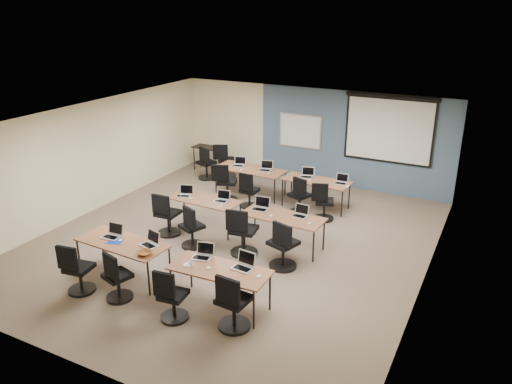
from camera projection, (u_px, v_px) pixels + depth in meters
The scene contains 58 objects.
floor at pixel (234, 241), 10.94m from camera, with size 8.00×9.00×0.02m, color #6B6354.
ceiling at pixel (232, 120), 9.98m from camera, with size 8.00×9.00×0.02m, color white.
wall_back at pixel (311, 135), 14.20m from camera, with size 8.00×0.04×2.70m, color beige.
wall_front at pixel (68, 284), 6.72m from camera, with size 8.00×0.04×2.70m, color beige.
wall_left at pixel (90, 158), 12.17m from camera, with size 0.04×9.00×2.70m, color beige.
wall_right at pixel (431, 218), 8.76m from camera, with size 0.04×9.00×2.70m, color beige.
blue_accent_panel at pixel (353, 141), 13.65m from camera, with size 5.50×0.04×2.70m, color #3D5977.
whiteboard at pixel (300, 131), 14.23m from camera, with size 1.28×0.03×0.98m.
projector_screen at pixel (389, 126), 13.00m from camera, with size 2.40×0.10×1.82m.
training_table_front_left at pixel (122, 244), 9.29m from camera, with size 1.79×0.74×0.73m.
training_table_front_right at pixel (220, 272), 8.35m from camera, with size 1.71×0.71×0.73m.
training_table_mid_left at pixel (204, 201), 11.31m from camera, with size 1.67×0.70×0.73m.
training_table_mid_right at pixel (283, 218), 10.42m from camera, with size 1.74×0.73×0.73m.
training_table_back_left at pixel (250, 170), 13.36m from camera, with size 1.89×0.79×0.73m.
training_table_back_right at pixel (316, 182), 12.50m from camera, with size 1.70×0.71×0.73m.
laptop_0 at pixel (113, 234), 9.46m from camera, with size 0.33×0.28×0.25m.
mouse_0 at pixel (120, 240), 9.31m from camera, with size 0.06×0.09×0.03m, color white.
task_chair_0 at pixel (77, 273), 8.87m from camera, with size 0.49×0.49×0.98m.
laptop_1 at pixel (151, 242), 9.14m from camera, with size 0.33×0.28×0.25m.
mouse_1 at pixel (150, 250), 8.94m from camera, with size 0.06×0.10×0.04m, color white.
task_chair_1 at pixel (116, 280), 8.64m from camera, with size 0.48×0.47×0.96m.
laptop_2 at pixel (203, 254), 8.70m from camera, with size 0.33×0.28×0.25m.
mouse_2 at pixel (209, 268), 8.35m from camera, with size 0.06×0.10×0.03m, color white.
task_chair_2 at pixel (171, 299), 8.09m from camera, with size 0.47×0.47×0.95m.
laptop_3 at pixel (244, 264), 8.36m from camera, with size 0.35×0.29×0.26m.
mouse_3 at pixel (259, 276), 8.09m from camera, with size 0.06×0.10×0.04m, color white.
task_chair_3 at pixel (233, 306), 7.86m from camera, with size 0.53×0.53×1.01m.
laptop_4 at pixel (185, 193), 11.46m from camera, with size 0.32×0.27×0.25m.
mouse_4 at pixel (191, 198), 11.30m from camera, with size 0.06×0.10×0.03m, color white.
task_chair_4 at pixel (167, 218), 11.09m from camera, with size 0.53×0.53×1.01m.
laptop_5 at pixel (222, 199), 11.16m from camera, with size 0.31×0.26×0.24m.
mouse_5 at pixel (222, 205), 10.93m from camera, with size 0.06×0.09×0.03m, color white.
task_chair_5 at pixel (192, 230), 10.52m from camera, with size 0.51×0.49×0.97m.
laptop_6 at pixel (261, 206), 10.72m from camera, with size 0.35×0.29×0.26m.
mouse_6 at pixel (271, 216), 10.38m from camera, with size 0.06×0.09×0.03m, color white.
task_chair_6 at pixel (242, 235), 10.21m from camera, with size 0.57×0.57×1.05m.
laptop_7 at pixel (300, 213), 10.38m from camera, with size 0.31×0.26×0.24m.
mouse_7 at pixel (309, 223), 10.02m from camera, with size 0.06×0.10×0.03m, color white.
task_chair_7 at pixel (283, 249), 9.67m from camera, with size 0.57×0.55×1.03m.
laptop_8 at pixel (239, 164), 13.57m from camera, with size 0.32×0.27×0.24m.
mouse_8 at pixel (241, 170), 13.21m from camera, with size 0.06×0.10×0.04m, color white.
task_chair_8 at pixel (226, 186), 13.01m from camera, with size 0.58×0.55×1.03m.
laptop_9 at pixel (266, 168), 13.21m from camera, with size 0.33×0.28×0.25m.
mouse_9 at pixel (269, 173), 12.95m from camera, with size 0.06×0.09×0.03m, color white.
task_chair_9 at pixel (248, 193), 12.59m from camera, with size 0.46×0.46×0.95m.
laptop_10 at pixel (307, 175), 12.70m from camera, with size 0.32×0.27×0.25m.
mouse_10 at pixel (310, 180), 12.44m from camera, with size 0.06×0.10×0.03m, color white.
task_chair_10 at pixel (299, 199), 12.20m from camera, with size 0.52×0.50×0.98m.
laptop_11 at pixel (341, 181), 12.25m from camera, with size 0.31×0.26×0.23m.
mouse_11 at pixel (347, 187), 12.02m from camera, with size 0.06×0.10×0.04m, color white.
task_chair_11 at pixel (323, 205), 11.86m from camera, with size 0.50×0.48×0.96m.
blue_mousepad at pixel (115, 242), 9.28m from camera, with size 0.26×0.22×0.01m, color navy.
snack_bowl at pixel (145, 253), 8.80m from camera, with size 0.31×0.31×0.08m, color olive.
snack_plate at pixel (188, 265), 8.46m from camera, with size 0.17×0.17×0.01m, color white.
coffee_cup at pixel (191, 264), 8.42m from camera, with size 0.06×0.06×0.06m, color white.
utility_table at pixel (207, 150), 15.32m from camera, with size 0.88×0.49×0.75m.
spare_chair_a at pixel (225, 163), 14.81m from camera, with size 0.58×0.54×1.02m.
spare_chair_b at pixel (206, 166), 14.61m from camera, with size 0.54×0.52×1.00m.
Camera 1 is at (4.92, -8.53, 4.91)m, focal length 35.00 mm.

